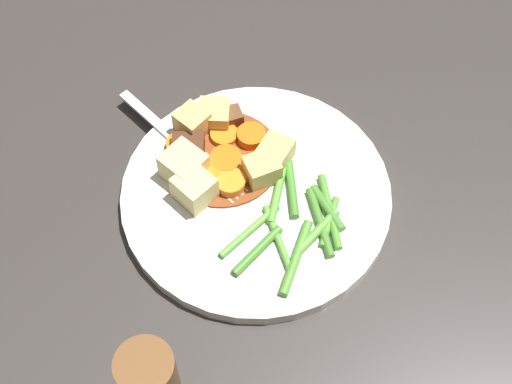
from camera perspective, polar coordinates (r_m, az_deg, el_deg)
name	(u,v)px	position (r m, az deg, el deg)	size (l,w,h in m)	color
ground_plane	(256,200)	(0.73, 0.00, -0.59)	(3.00, 3.00, 0.00)	#383330
dinner_plate	(256,196)	(0.72, 0.00, -0.30)	(0.26, 0.26, 0.01)	white
stew_sauce	(223,158)	(0.74, -2.52, 2.59)	(0.11, 0.11, 0.00)	brown
carrot_slice_0	(205,171)	(0.72, -3.84, 1.59)	(0.03, 0.03, 0.01)	orange
carrot_slice_1	(231,183)	(0.71, -1.93, 0.66)	(0.03, 0.03, 0.01)	orange
carrot_slice_2	(180,145)	(0.74, -5.77, 3.54)	(0.03, 0.03, 0.01)	orange
carrot_slice_3	(226,161)	(0.73, -2.26, 2.33)	(0.03, 0.03, 0.01)	orange
carrot_slice_4	(227,134)	(0.75, -2.21, 4.36)	(0.03, 0.03, 0.01)	orange
carrot_slice_5	(175,161)	(0.73, -6.12, 2.33)	(0.03, 0.03, 0.01)	orange
carrot_slice_6	(249,168)	(0.72, -0.53, 1.84)	(0.03, 0.03, 0.01)	orange
carrot_slice_7	(251,137)	(0.74, -0.35, 4.19)	(0.03, 0.03, 0.01)	orange
potato_chunk_0	(195,189)	(0.70, -4.64, 0.26)	(0.03, 0.03, 0.03)	#EAD68C
potato_chunk_1	(192,123)	(0.75, -4.81, 5.18)	(0.03, 0.03, 0.03)	#DBBC6B
potato_chunk_2	(262,170)	(0.71, 0.45, 1.68)	(0.03, 0.03, 0.03)	#DBBC6B
potato_chunk_3	(184,166)	(0.72, -5.44, 1.94)	(0.03, 0.04, 0.03)	#EAD68C
potato_chunk_4	(275,154)	(0.72, 1.44, 2.91)	(0.03, 0.03, 0.03)	#DBBC6B
potato_chunk_5	(211,117)	(0.75, -3.40, 5.67)	(0.03, 0.03, 0.02)	#DBBC6B
meat_chunk_0	(232,117)	(0.76, -1.85, 5.63)	(0.02, 0.02, 0.02)	brown
meat_chunk_1	(188,151)	(0.73, -5.13, 3.09)	(0.03, 0.03, 0.02)	#4C2B19
green_bean_0	(278,192)	(0.71, 1.63, -0.04)	(0.01, 0.01, 0.07)	#66AD42
green_bean_1	(278,239)	(0.69, 1.69, -3.56)	(0.01, 0.01, 0.07)	#66AD42
green_bean_2	(330,211)	(0.70, 5.57, -1.46)	(0.01, 0.01, 0.08)	#599E38
green_bean_3	(327,208)	(0.70, 5.37, -1.23)	(0.01, 0.01, 0.05)	#4C8E33
green_bean_4	(257,251)	(0.68, 0.10, -4.43)	(0.01, 0.01, 0.06)	#4C8E33
green_bean_5	(294,258)	(0.68, 2.91, -5.00)	(0.01, 0.01, 0.08)	#599E38
green_bean_6	(329,222)	(0.70, 5.54, -2.24)	(0.01, 0.01, 0.05)	#599E38
green_bean_7	(320,222)	(0.70, 4.84, -2.28)	(0.01, 0.01, 0.07)	#4C8E33
green_bean_8	(317,231)	(0.69, 4.63, -2.98)	(0.01, 0.01, 0.06)	#66AD42
green_bean_9	(292,189)	(0.71, 2.71, 0.25)	(0.01, 0.01, 0.06)	#4C8E33
green_bean_10	(250,231)	(0.69, -0.48, -2.92)	(0.01, 0.01, 0.07)	#66AD42
fork	(183,147)	(0.75, -5.48, 3.40)	(0.17, 0.07, 0.00)	silver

